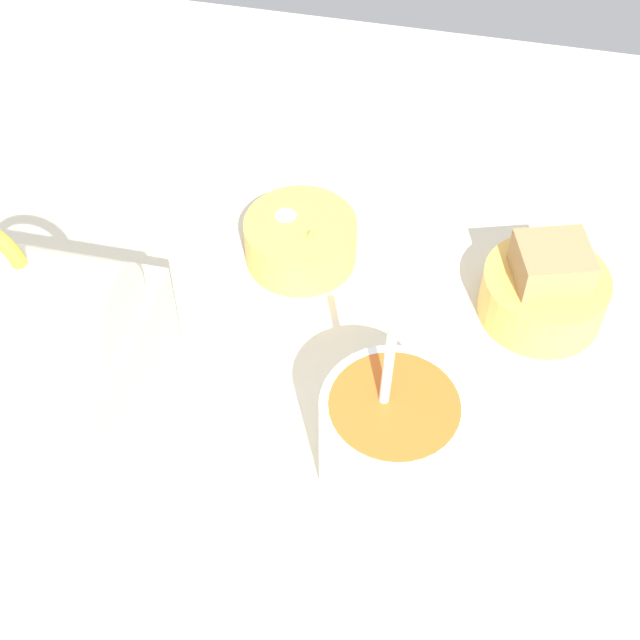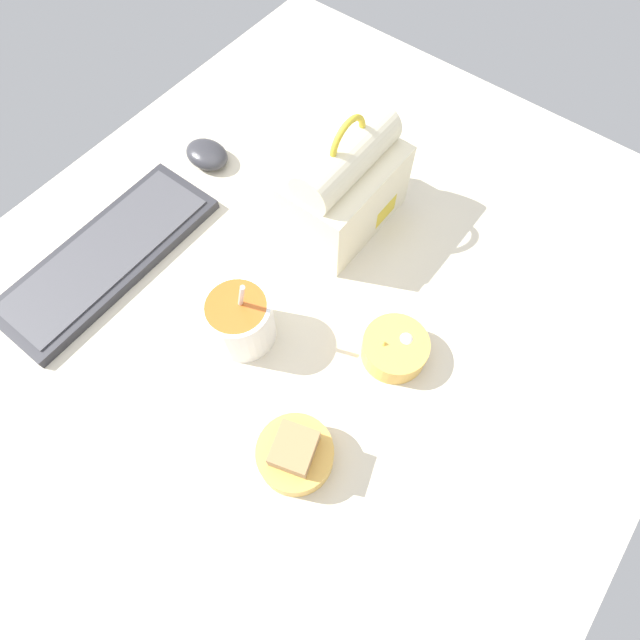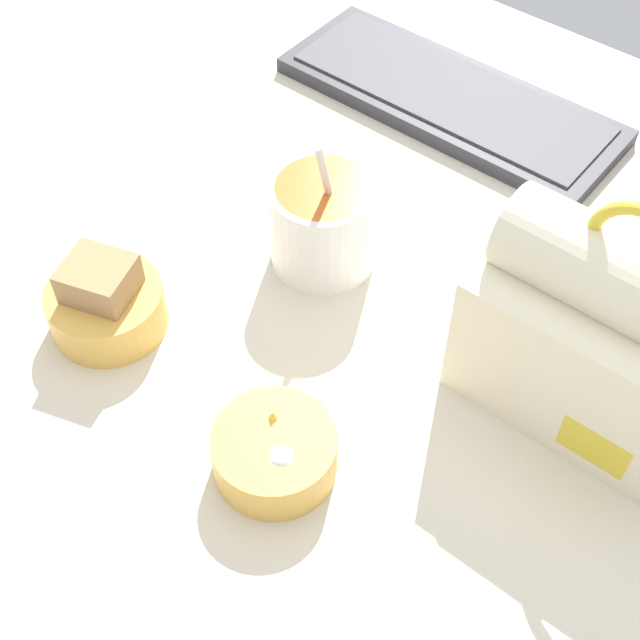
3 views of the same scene
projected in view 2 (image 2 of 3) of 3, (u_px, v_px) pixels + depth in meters
desk_surface at (291, 330)px, 80.43cm from camera, size 140.00×110.00×2.00cm
keyboard at (107, 256)px, 84.44cm from camera, size 39.45×14.59×2.10cm
lunch_bag at (345, 187)px, 81.47cm from camera, size 20.75×13.06×22.25cm
soup_cup at (240, 320)px, 74.75cm from camera, size 10.19×10.19×15.43cm
bento_bowl_sandwich at (295, 454)px, 67.85cm from camera, size 10.60×10.60×7.70cm
bento_bowl_snacks at (394, 348)px, 75.49cm from camera, size 10.06×10.06×5.05cm
computer_mouse at (207, 154)px, 93.74cm from camera, size 6.64×8.76×3.47cm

